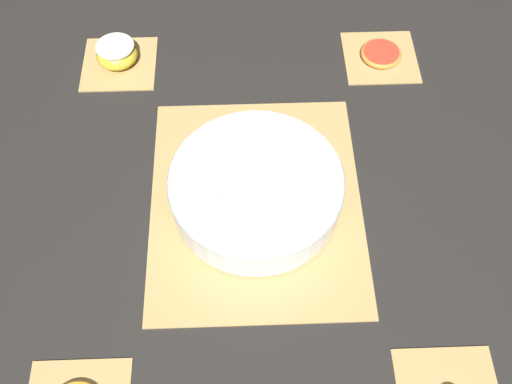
% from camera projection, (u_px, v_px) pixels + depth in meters
% --- Properties ---
extents(ground_plane, '(6.00, 6.00, 0.00)m').
position_uv_depth(ground_plane, '(256.00, 203.00, 1.06)').
color(ground_plane, black).
extents(bamboo_mat_center, '(0.45, 0.37, 0.01)m').
position_uv_depth(bamboo_mat_center, '(256.00, 202.00, 1.06)').
color(bamboo_mat_center, tan).
rests_on(bamboo_mat_center, ground_plane).
extents(coaster_mat_near_left, '(0.15, 0.15, 0.01)m').
position_uv_depth(coaster_mat_near_left, '(119.00, 63.00, 1.24)').
color(coaster_mat_near_left, tan).
rests_on(coaster_mat_near_left, ground_plane).
extents(coaster_mat_far_left, '(0.15, 0.15, 0.01)m').
position_uv_depth(coaster_mat_far_left, '(380.00, 57.00, 1.25)').
color(coaster_mat_far_left, tan).
rests_on(coaster_mat_far_left, ground_plane).
extents(fruit_salad_bowl, '(0.30, 0.30, 0.08)m').
position_uv_depth(fruit_salad_bowl, '(255.00, 187.00, 1.02)').
color(fruit_salad_bowl, silver).
rests_on(fruit_salad_bowl, bamboo_mat_center).
extents(apple_half, '(0.08, 0.08, 0.05)m').
position_uv_depth(apple_half, '(117.00, 54.00, 1.22)').
color(apple_half, gold).
rests_on(apple_half, coaster_mat_near_left).
extents(grapefruit_slice, '(0.09, 0.09, 0.01)m').
position_uv_depth(grapefruit_slice, '(381.00, 54.00, 1.24)').
color(grapefruit_slice, red).
rests_on(grapefruit_slice, coaster_mat_far_left).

